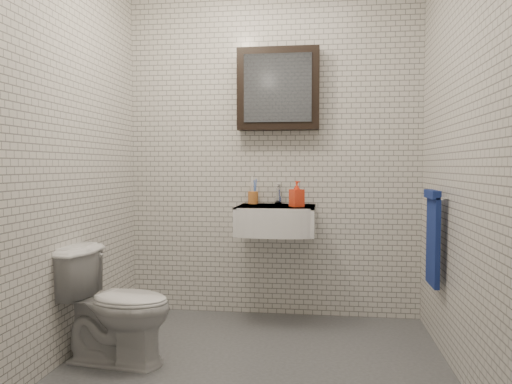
# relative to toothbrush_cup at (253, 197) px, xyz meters

# --- Properties ---
(ground) EXTENTS (2.20, 2.00, 0.01)m
(ground) POSITION_rel_toothbrush_cup_xyz_m (0.14, -0.94, -0.90)
(ground) COLOR #45484C
(ground) RESTS_ON ground
(room_shell) EXTENTS (2.22, 2.02, 2.51)m
(room_shell) POSITION_rel_toothbrush_cup_xyz_m (0.14, -0.94, 0.56)
(room_shell) COLOR silver
(room_shell) RESTS_ON ground
(washbasin) EXTENTS (0.55, 0.50, 0.20)m
(washbasin) POSITION_rel_toothbrush_cup_xyz_m (0.19, -0.21, -0.15)
(washbasin) COLOR white
(washbasin) RESTS_ON room_shell
(faucet) EXTENTS (0.06, 0.20, 0.15)m
(faucet) POSITION_rel_toothbrush_cup_xyz_m (0.19, -0.01, 0.02)
(faucet) COLOR silver
(faucet) RESTS_ON washbasin
(mirror_cabinet) EXTENTS (0.60, 0.15, 0.60)m
(mirror_cabinet) POSITION_rel_toothbrush_cup_xyz_m (0.19, -0.01, 0.80)
(mirror_cabinet) COLOR black
(mirror_cabinet) RESTS_ON room_shell
(towel_rail) EXTENTS (0.09, 0.30, 0.58)m
(towel_rail) POSITION_rel_toothbrush_cup_xyz_m (1.18, -0.59, -0.18)
(towel_rail) COLOR silver
(towel_rail) RESTS_ON room_shell
(toothbrush_cup) EXTENTS (0.09, 0.09, 0.21)m
(toothbrush_cup) POSITION_rel_toothbrush_cup_xyz_m (0.00, 0.00, 0.00)
(toothbrush_cup) COLOR #C77231
(toothbrush_cup) RESTS_ON washbasin
(soap_bottle) EXTENTS (0.11, 0.12, 0.18)m
(soap_bottle) POSITION_rel_toothbrush_cup_xyz_m (0.34, -0.23, 0.04)
(soap_bottle) COLOR orange
(soap_bottle) RESTS_ON washbasin
(toilet) EXTENTS (0.70, 0.45, 0.67)m
(toilet) POSITION_rel_toothbrush_cup_xyz_m (-0.66, -1.00, -0.57)
(toilet) COLOR silver
(toilet) RESTS_ON ground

